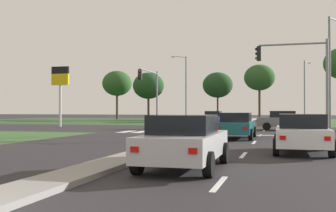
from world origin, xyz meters
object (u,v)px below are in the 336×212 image
(car_white_near, at_px, (302,133))
(street_lamp_fourth, at_px, (305,87))
(treeline_fourth, at_px, (259,78))
(car_teal_second, at_px, (236,125))
(car_blue_sixth, at_px, (213,118))
(street_lamp_third, at_px, (185,85))
(traffic_signal_far_left, at_px, (151,87))
(fuel_price_totem, at_px, (60,83))
(treeline_second, at_px, (148,86))
(car_silver_fifth, at_px, (185,141))
(street_lamp_second, at_px, (331,67))
(treeline_third, at_px, (218,85))
(traffic_signal_near_right, at_px, (301,70))
(treeline_near, at_px, (117,83))
(car_grey_seventh, at_px, (284,120))

(car_white_near, bearing_deg, street_lamp_fourth, 86.90)
(street_lamp_fourth, distance_m, treeline_fourth, 11.72)
(car_teal_second, relative_size, car_blue_sixth, 1.09)
(car_white_near, bearing_deg, car_blue_sixth, 105.97)
(car_white_near, distance_m, street_lamp_third, 43.92)
(traffic_signal_far_left, bearing_deg, fuel_price_totem, -160.82)
(treeline_second, bearing_deg, fuel_price_totem, -91.06)
(traffic_signal_far_left, xyz_separation_m, treeline_second, (-7.84, 23.11, 1.49))
(car_blue_sixth, distance_m, street_lamp_fourth, 30.27)
(car_silver_fifth, bearing_deg, traffic_signal_far_left, 109.69)
(street_lamp_second, distance_m, street_lamp_fourth, 36.82)
(car_white_near, bearing_deg, treeline_third, 102.03)
(car_silver_fifth, xyz_separation_m, street_lamp_fourth, (6.33, 60.20, 4.68))
(street_lamp_fourth, bearing_deg, traffic_signal_far_left, -116.24)
(car_silver_fifth, relative_size, fuel_price_totem, 0.75)
(car_silver_fifth, relative_size, treeline_second, 0.58)
(street_lamp_fourth, bearing_deg, street_lamp_second, -89.97)
(car_white_near, xyz_separation_m, fuel_price_totem, (-21.49, 19.35, 3.51))
(car_white_near, xyz_separation_m, treeline_third, (-10.91, 51.19, 4.97))
(car_teal_second, distance_m, traffic_signal_near_right, 6.29)
(street_lamp_third, distance_m, treeline_near, 16.23)
(car_silver_fifth, height_order, car_grey_seventh, car_grey_seventh)
(street_lamp_second, height_order, treeline_second, street_lamp_second)
(car_silver_fifth, height_order, treeline_fourth, treeline_fourth)
(car_blue_sixth, bearing_deg, traffic_signal_far_left, 41.84)
(car_teal_second, distance_m, car_grey_seventh, 11.20)
(traffic_signal_far_left, distance_m, street_lamp_fourth, 36.56)
(treeline_near, distance_m, treeline_third, 17.27)
(car_blue_sixth, xyz_separation_m, street_lamp_third, (-6.43, 14.23, 4.47))
(street_lamp_fourth, distance_m, treeline_third, 14.41)
(car_white_near, relative_size, treeline_fourth, 0.50)
(car_grey_seventh, distance_m, street_lamp_second, 5.54)
(car_silver_fifth, relative_size, treeline_near, 0.53)
(car_white_near, height_order, treeline_third, treeline_third)
(street_lamp_fourth, relative_size, treeline_second, 1.30)
(car_grey_seventh, bearing_deg, fuel_price_totem, -93.03)
(treeline_third, bearing_deg, car_teal_second, -80.08)
(treeline_fourth, bearing_deg, car_grey_seventh, -83.03)
(street_lamp_third, xyz_separation_m, fuel_price_totem, (-7.31, -21.97, -0.97))
(treeline_third, relative_size, treeline_fourth, 0.94)
(traffic_signal_far_left, bearing_deg, traffic_signal_near_right, -39.17)
(car_grey_seventh, bearing_deg, street_lamp_fourth, 174.53)
(treeline_near, relative_size, treeline_fourth, 1.01)
(car_white_near, bearing_deg, car_silver_fifth, -122.94)
(treeline_near, bearing_deg, fuel_price_totem, -77.69)
(treeline_near, relative_size, treeline_second, 1.11)
(car_white_near, relative_size, street_lamp_fourth, 0.43)
(car_teal_second, distance_m, treeline_near, 49.31)
(car_grey_seventh, xyz_separation_m, street_lamp_second, (3.54, -0.05, 4.25))
(traffic_signal_far_left, bearing_deg, treeline_near, 118.60)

